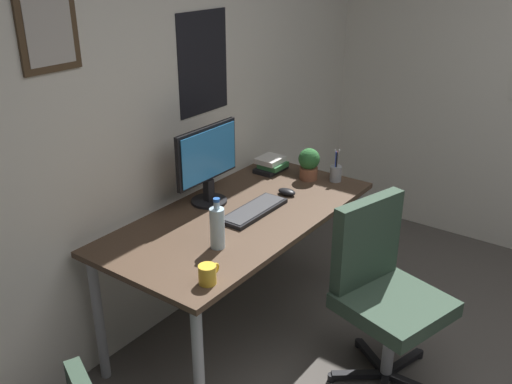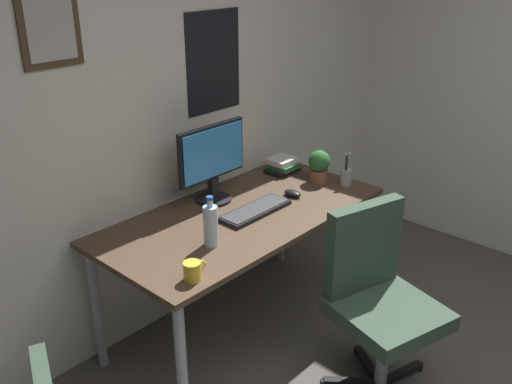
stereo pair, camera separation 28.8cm
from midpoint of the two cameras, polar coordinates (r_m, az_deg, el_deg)
name	(u,v)px [view 2 (the right image)]	position (r m, az deg, el deg)	size (l,w,h in m)	color
wall_back	(150,103)	(3.00, -7.95, 8.93)	(4.40, 0.10, 2.60)	silver
desk	(242,225)	(3.03, 1.32, -3.44)	(1.59, 0.78, 0.74)	#4C3828
office_chair	(378,294)	(2.82, 15.15, -9.99)	(0.58, 0.59, 0.95)	#334738
monitor	(212,160)	(3.06, -1.78, 3.21)	(0.46, 0.20, 0.43)	black
keyboard	(255,210)	(3.00, 2.68, -1.93)	(0.43, 0.15, 0.03)	black
computer_mouse	(293,193)	(3.21, 6.30, -0.19)	(0.06, 0.11, 0.04)	black
water_bottle	(211,225)	(2.64, -1.51, -3.44)	(0.07, 0.07, 0.25)	silver
coffee_mug_near	(193,271)	(2.41, -3.00, -8.09)	(0.11, 0.08, 0.09)	yellow
potted_plant	(319,165)	(3.40, 8.83, 2.67)	(0.13, 0.13, 0.19)	brown
pen_cup	(346,176)	(3.40, 11.50, 1.54)	(0.07, 0.07, 0.20)	#9EA0A5
book_stack_left	(283,165)	(3.55, 5.08, 2.66)	(0.21, 0.16, 0.09)	black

